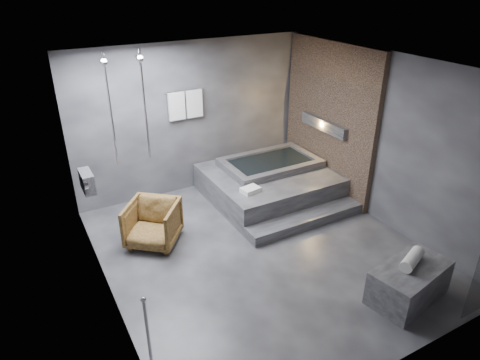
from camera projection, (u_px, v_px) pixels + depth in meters
room at (278, 136)px, 6.18m from camera, size 5.00×5.04×2.82m
tub_deck at (269, 184)px, 8.07m from camera, size 2.20×2.00×0.50m
tub_step at (306, 220)px, 7.21m from camera, size 2.20×0.36×0.18m
concrete_bench at (409, 282)px, 5.55m from camera, size 1.18×0.79×0.49m
driftwood_chair at (153, 223)px, 6.63m from camera, size 1.06×1.07×0.70m
rolled_towel at (412, 259)px, 5.45m from camera, size 0.49×0.32×0.16m
deck_towel at (250, 190)px, 7.22m from camera, size 0.34×0.27×0.08m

